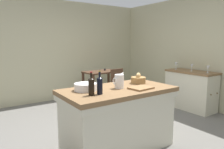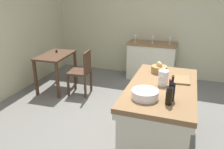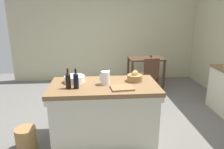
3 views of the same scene
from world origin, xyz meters
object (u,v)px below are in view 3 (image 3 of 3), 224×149
at_px(cutting_board, 122,88).
at_px(wash_bowl, 75,79).
at_px(writing_desk, 146,63).
at_px(wooden_chair, 149,75).
at_px(wine_bottle_amber, 68,80).
at_px(bread_basket, 135,77).
at_px(wine_bottle_dark, 76,80).
at_px(pitcher, 105,78).
at_px(wicker_hamper, 26,139).
at_px(island_table, 104,110).

bearing_deg(cutting_board, wash_bowl, 152.88).
height_order(writing_desk, wash_bowl, wash_bowl).
distance_m(wooden_chair, wine_bottle_amber, 2.51).
xyz_separation_m(bread_basket, cutting_board, (-0.23, -0.32, -0.05)).
height_order(wooden_chair, wine_bottle_dark, wine_bottle_dark).
bearing_deg(writing_desk, pitcher, -116.57).
distance_m(wooden_chair, wicker_hamper, 2.98).
distance_m(wine_bottle_dark, wine_bottle_amber, 0.11).
xyz_separation_m(wooden_chair, wine_bottle_dark, (-1.52, -1.86, 0.51)).
bearing_deg(island_table, wicker_hamper, -170.26).
bearing_deg(pitcher, bread_basket, 13.96).
relative_size(wash_bowl, wine_bottle_dark, 1.03).
bearing_deg(pitcher, cutting_board, -42.70).
bearing_deg(pitcher, wine_bottle_amber, -166.22).
distance_m(pitcher, cutting_board, 0.32).
xyz_separation_m(island_table, wooden_chair, (1.13, 1.72, 0.02)).
bearing_deg(cutting_board, wicker_hamper, 179.45).
height_order(wooden_chair, bread_basket, bread_basket).
relative_size(wooden_chair, wine_bottle_dark, 3.11).
xyz_separation_m(wooden_chair, wicker_hamper, (-2.26, -1.91, -0.34)).
height_order(pitcher, wash_bowl, pitcher).
bearing_deg(writing_desk, wine_bottle_amber, -124.29).
xyz_separation_m(pitcher, wash_bowl, (-0.45, 0.14, -0.05)).
bearing_deg(bread_basket, writing_desk, 72.16).
bearing_deg(wicker_hamper, wine_bottle_dark, 3.84).
xyz_separation_m(cutting_board, wine_bottle_dark, (-0.63, 0.06, 0.11)).
distance_m(island_table, wicker_hamper, 1.19).
relative_size(writing_desk, cutting_board, 3.04).
distance_m(island_table, writing_desk, 2.65).
bearing_deg(island_table, cutting_board, -40.62).
xyz_separation_m(island_table, wicker_hamper, (-1.13, -0.19, -0.31)).
xyz_separation_m(wash_bowl, wicker_hamper, (-0.69, -0.33, -0.77)).
height_order(wash_bowl, wine_bottle_amber, wine_bottle_amber).
bearing_deg(bread_basket, wash_bowl, 178.28).
xyz_separation_m(island_table, bread_basket, (0.48, 0.11, 0.47)).
bearing_deg(cutting_board, wooden_chair, 65.14).
height_order(cutting_board, wine_bottle_amber, wine_bottle_amber).
relative_size(writing_desk, wash_bowl, 3.06).
bearing_deg(wine_bottle_dark, bread_basket, 16.54).
relative_size(island_table, wine_bottle_amber, 5.47).
distance_m(bread_basket, wine_bottle_amber, 1.00).
height_order(pitcher, cutting_board, pitcher).
height_order(pitcher, wicker_hamper, pitcher).
distance_m(wooden_chair, wash_bowl, 2.27).
xyz_separation_m(writing_desk, wine_bottle_amber, (-1.69, -2.49, 0.36)).
distance_m(island_table, wash_bowl, 0.65).
height_order(writing_desk, bread_basket, bread_basket).
relative_size(pitcher, wash_bowl, 0.78).
height_order(bread_basket, cutting_board, bread_basket).
height_order(island_table, wooden_chair, wooden_chair).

